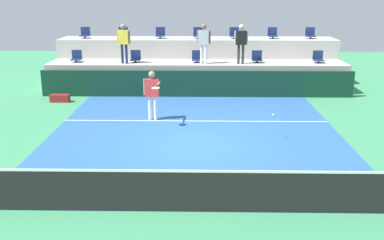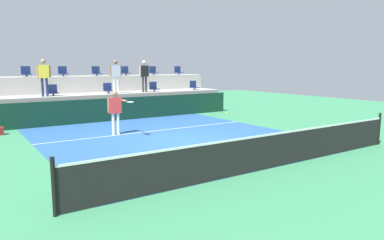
% 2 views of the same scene
% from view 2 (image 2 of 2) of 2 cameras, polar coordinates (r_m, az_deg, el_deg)
% --- Properties ---
extents(ground_plane, '(40.00, 40.00, 0.00)m').
position_cam_2_polar(ground_plane, '(12.36, -1.32, -3.52)').
color(ground_plane, '#388456').
extents(court_inner_paint, '(9.00, 10.00, 0.01)m').
position_cam_2_polar(court_inner_paint, '(13.20, -3.65, -2.75)').
color(court_inner_paint, '#285693').
rests_on(court_inner_paint, ground_plane).
extents(court_service_line, '(9.00, 0.06, 0.00)m').
position_cam_2_polar(court_service_line, '(14.41, -6.44, -1.81)').
color(court_service_line, white).
rests_on(court_service_line, ground_plane).
extents(tennis_net, '(10.48, 0.08, 1.07)m').
position_cam_2_polar(tennis_net, '(9.21, 12.16, -4.76)').
color(tennis_net, black).
rests_on(tennis_net, ground_plane).
extents(sponsor_backboard, '(13.00, 0.16, 1.10)m').
position_cam_2_polar(sponsor_backboard, '(17.58, -11.86, 1.73)').
color(sponsor_backboard, '#0F3323').
rests_on(sponsor_backboard, ground_plane).
extents(seating_tier_lower, '(13.00, 1.80, 1.25)m').
position_cam_2_polar(seating_tier_lower, '(18.77, -13.35, 2.34)').
color(seating_tier_lower, '#ADAAA3').
rests_on(seating_tier_lower, ground_plane).
extents(seating_tier_upper, '(13.00, 1.80, 2.10)m').
position_cam_2_polar(seating_tier_upper, '(20.43, -15.16, 3.96)').
color(seating_tier_upper, '#ADAAA3').
rests_on(seating_tier_upper, ground_plane).
extents(stadium_chair_lower_left, '(0.44, 0.40, 0.52)m').
position_cam_2_polar(stadium_chair_lower_left, '(17.89, -21.53, 4.38)').
color(stadium_chair_lower_left, '#2D2D33').
rests_on(stadium_chair_lower_left, seating_tier_lower).
extents(stadium_chair_lower_center, '(0.44, 0.40, 0.52)m').
position_cam_2_polar(stadium_chair_lower_center, '(18.64, -13.36, 4.89)').
color(stadium_chair_lower_center, '#2D2D33').
rests_on(stadium_chair_lower_center, seating_tier_lower).
extents(stadium_chair_lower_right, '(0.44, 0.40, 0.52)m').
position_cam_2_polar(stadium_chair_lower_right, '(19.71, -6.18, 5.26)').
color(stadium_chair_lower_right, '#2D2D33').
rests_on(stadium_chair_lower_right, seating_tier_lower).
extents(stadium_chair_lower_far_right, '(0.44, 0.40, 0.52)m').
position_cam_2_polar(stadium_chair_lower_far_right, '(21.07, 0.29, 5.52)').
color(stadium_chair_lower_far_right, '#2D2D33').
rests_on(stadium_chair_lower_far_right, seating_tier_lower).
extents(stadium_chair_upper_left, '(0.44, 0.40, 0.52)m').
position_cam_2_polar(stadium_chair_upper_left, '(19.47, -25.18, 6.97)').
color(stadium_chair_upper_left, '#2D2D33').
rests_on(stadium_chair_upper_left, seating_tier_upper).
extents(stadium_chair_upper_mid_left, '(0.44, 0.40, 0.52)m').
position_cam_2_polar(stadium_chair_upper_mid_left, '(19.82, -20.08, 7.27)').
color(stadium_chair_upper_mid_left, '#2D2D33').
rests_on(stadium_chair_upper_mid_left, seating_tier_upper).
extents(stadium_chair_upper_center, '(0.44, 0.40, 0.52)m').
position_cam_2_polar(stadium_chair_upper_center, '(20.32, -15.17, 7.51)').
color(stadium_chair_upper_center, '#2D2D33').
rests_on(stadium_chair_upper_center, seating_tier_upper).
extents(stadium_chair_upper_mid_right, '(0.44, 0.40, 0.52)m').
position_cam_2_polar(stadium_chair_upper_mid_right, '(20.93, -10.69, 7.68)').
color(stadium_chair_upper_mid_right, '#2D2D33').
rests_on(stadium_chair_upper_mid_right, seating_tier_upper).
extents(stadium_chair_upper_right, '(0.44, 0.40, 0.52)m').
position_cam_2_polar(stadium_chair_upper_right, '(21.69, -6.27, 7.81)').
color(stadium_chair_upper_right, '#2D2D33').
rests_on(stadium_chair_upper_right, seating_tier_upper).
extents(stadium_chair_upper_far_right, '(0.44, 0.40, 0.52)m').
position_cam_2_polar(stadium_chair_upper_far_right, '(22.57, -2.23, 7.88)').
color(stadium_chair_upper_far_right, '#2D2D33').
rests_on(stadium_chair_upper_far_right, seating_tier_upper).
extents(tennis_player, '(0.65, 1.21, 1.70)m').
position_cam_2_polar(tennis_player, '(13.75, -12.19, 1.92)').
color(tennis_player, white).
rests_on(tennis_player, ground_plane).
extents(spectator_in_grey, '(0.59, 0.26, 1.69)m').
position_cam_2_polar(spectator_in_grey, '(17.39, -22.76, 6.87)').
color(spectator_in_grey, navy).
rests_on(spectator_in_grey, seating_tier_lower).
extents(spectator_leaning_on_rail, '(0.59, 0.27, 1.69)m').
position_cam_2_polar(spectator_leaning_on_rail, '(18.36, -12.18, 7.39)').
color(spectator_leaning_on_rail, white).
rests_on(spectator_leaning_on_rail, seating_tier_lower).
extents(spectator_in_white, '(0.59, 0.25, 1.67)m').
position_cam_2_polar(spectator_in_white, '(19.00, -7.70, 7.50)').
color(spectator_in_white, '#2D2D33').
rests_on(spectator_in_white, seating_tier_lower).
extents(tennis_ball, '(0.07, 0.07, 0.07)m').
position_cam_2_polar(tennis_ball, '(13.96, 5.59, 1.08)').
color(tennis_ball, '#CCE033').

